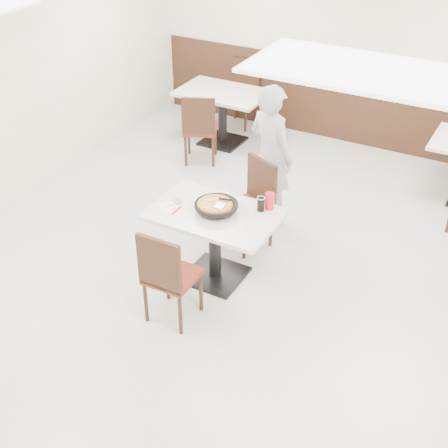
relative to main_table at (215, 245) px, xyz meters
The scene contains 20 objects.
floor 0.43m from the main_table, 46.18° to the left, with size 7.00×7.00×0.00m, color #AAA9A5.
wall_back 3.80m from the main_table, 87.68° to the left, with size 6.00×0.04×2.80m, color beige.
wainscot_back 3.64m from the main_table, 87.67° to the left, with size 5.90×0.03×1.10m, color black.
fluo_panel_b 3.21m from the main_table, 39.23° to the right, with size 1.20×0.60×0.02m, color white.
main_table is the anchor object (origin of this frame).
chair_near 0.69m from the main_table, 93.55° to the right, with size 0.42×0.42×0.95m, color black, non-canonical shape.
chair_far 0.66m from the main_table, 88.73° to the left, with size 0.42×0.42×0.95m, color black, non-canonical shape.
trivet 0.39m from the main_table, 108.64° to the left, with size 0.12×0.12×0.04m, color black.
pizza_pan 0.42m from the main_table, 68.36° to the left, with size 0.38×0.38×0.01m, color black.
pizza 0.44m from the main_table, 116.76° to the left, with size 0.34×0.34×0.02m, color #C09140.
pizza_server 0.47m from the main_table, ahead, with size 0.08×0.11×0.00m, color white.
napkin 0.57m from the main_table, 160.19° to the right, with size 0.16×0.16×0.00m, color white.
side_plate 0.60m from the main_table, 163.86° to the right, with size 0.16×0.16×0.01m, color white.
fork 0.56m from the main_table, 168.91° to the right, with size 0.02×0.17×0.00m, color white.
cola_glass 0.62m from the main_table, 33.33° to the left, with size 0.07×0.07×0.13m, color black.
red_cup 0.69m from the main_table, 36.79° to the left, with size 0.09×0.09×0.16m, color red.
diner_person 1.28m from the main_table, 89.71° to the left, with size 0.58×0.38×1.60m, color #BCBDC2.
bg_table_left 3.11m from the main_table, 117.49° to the left, with size 1.20×0.80×0.75m, color beige, non-canonical shape.
bg_chair_left_near 2.56m from the main_table, 123.67° to the left, with size 0.42×0.42×0.95m, color black, non-canonical shape.
bg_chair_left_far 3.71m from the main_table, 113.67° to the left, with size 0.42×0.42×0.95m, color black, non-canonical shape.
Camera 1 is at (2.30, -4.44, 3.81)m, focal length 50.00 mm.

